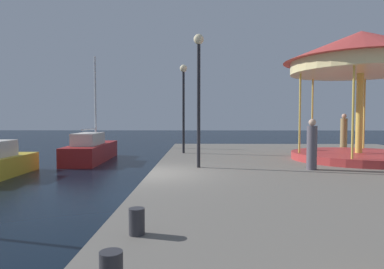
{
  "coord_description": "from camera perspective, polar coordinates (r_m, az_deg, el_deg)",
  "views": [
    {
      "loc": [
        1.56,
        -10.74,
        2.55
      ],
      "look_at": [
        1.28,
        5.54,
        1.76
      ],
      "focal_mm": 31.76,
      "sensor_mm": 36.0,
      "label": 1
    }
  ],
  "objects": [
    {
      "name": "lamp_post_near_edge",
      "position": [
        12.05,
        1.13,
        9.5
      ],
      "size": [
        0.36,
        0.36,
        4.68
      ],
      "color": "black",
      "rests_on": "quay_dock"
    },
    {
      "name": "bollard_south",
      "position": [
        5.32,
        -9.26,
        -14.21
      ],
      "size": [
        0.24,
        0.24,
        0.4
      ],
      "primitive_type": "cylinder",
      "color": "#2D2D33",
      "rests_on": "quay_dock"
    },
    {
      "name": "lamp_post_mid_promenade",
      "position": [
        16.96,
        -1.44,
        6.97
      ],
      "size": [
        0.36,
        0.36,
        4.39
      ],
      "color": "black",
      "rests_on": "quay_dock"
    },
    {
      "name": "person_near_carousel",
      "position": [
        12.2,
        19.49,
        -1.82
      ],
      "size": [
        0.34,
        0.34,
        1.73
      ],
      "color": "#514C56",
      "rests_on": "quay_dock"
    },
    {
      "name": "person_mid_promenade",
      "position": [
        19.29,
        24.13,
        0.1
      ],
      "size": [
        0.34,
        0.34,
        1.98
      ],
      "color": "#937A4C",
      "rests_on": "quay_dock"
    },
    {
      "name": "ground_plane",
      "position": [
        11.14,
        -7.19,
        -10.48
      ],
      "size": [
        120.0,
        120.0,
        0.0
      ],
      "primitive_type": "plane",
      "color": "black"
    },
    {
      "name": "sailboat_red",
      "position": [
        20.92,
        -16.58,
        -2.5
      ],
      "size": [
        2.02,
        6.39,
        6.34
      ],
      "color": "maroon",
      "rests_on": "ground"
    },
    {
      "name": "quay_dock",
      "position": [
        12.14,
        26.83,
        -7.73
      ],
      "size": [
        13.6,
        24.66,
        0.8
      ],
      "primitive_type": "cube",
      "color": "slate",
      "rests_on": "ground"
    },
    {
      "name": "carousel",
      "position": [
        15.9,
        26.47,
        10.47
      ],
      "size": [
        6.23,
        6.23,
        5.34
      ],
      "color": "#B23333",
      "rests_on": "quay_dock"
    }
  ]
}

